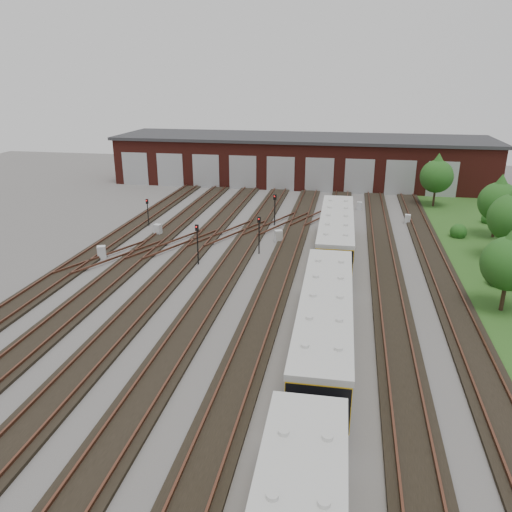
# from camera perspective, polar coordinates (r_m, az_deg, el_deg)

# --- Properties ---
(ground) EXTENTS (120.00, 120.00, 0.00)m
(ground) POSITION_cam_1_polar(r_m,az_deg,el_deg) (33.65, -1.96, -5.04)
(ground) COLOR #4D4A47
(ground) RESTS_ON ground
(track_network) EXTENTS (30.40, 70.00, 0.33)m
(track_network) POSITION_cam_1_polar(r_m,az_deg,el_deg) (34.16, -2.03, -4.44)
(track_network) COLOR black
(track_network) RESTS_ON ground
(maintenance_shed) EXTENTS (51.00, 12.50, 6.35)m
(maintenance_shed) POSITION_cam_1_polar(r_m,az_deg,el_deg) (70.90, 5.14, 10.95)
(maintenance_shed) COLOR #511A14
(maintenance_shed) RESTS_ON ground
(grass_verge) EXTENTS (8.00, 55.00, 0.05)m
(grass_verge) POSITION_cam_1_polar(r_m,az_deg,el_deg) (43.93, 26.17, -1.01)
(grass_verge) COLOR #224E1A
(grass_verge) RESTS_ON ground
(metro_train) EXTENTS (2.92, 46.96, 3.08)m
(metro_train) POSITION_cam_1_polar(r_m,az_deg,el_deg) (26.79, 7.89, -7.59)
(metro_train) COLOR black
(metro_train) RESTS_ON ground
(signal_mast_0) EXTENTS (0.26, 0.24, 2.74)m
(signal_mast_0) POSITION_cam_1_polar(r_m,az_deg,el_deg) (50.75, -12.29, 5.31)
(signal_mast_0) COLOR black
(signal_mast_0) RESTS_ON ground
(signal_mast_1) EXTENTS (0.28, 0.26, 3.30)m
(signal_mast_1) POSITION_cam_1_polar(r_m,az_deg,el_deg) (39.36, -6.72, 1.90)
(signal_mast_1) COLOR black
(signal_mast_1) RESTS_ON ground
(signal_mast_2) EXTENTS (0.31, 0.30, 3.16)m
(signal_mast_2) POSITION_cam_1_polar(r_m,az_deg,el_deg) (49.77, 2.17, 5.79)
(signal_mast_2) COLOR black
(signal_mast_2) RESTS_ON ground
(signal_mast_3) EXTENTS (0.27, 0.25, 3.23)m
(signal_mast_3) POSITION_cam_1_polar(r_m,az_deg,el_deg) (41.51, 0.35, 2.94)
(signal_mast_3) COLOR black
(signal_mast_3) RESTS_ON ground
(relay_cabinet_0) EXTENTS (0.82, 0.76, 1.09)m
(relay_cabinet_0) POSITION_cam_1_polar(r_m,az_deg,el_deg) (42.76, -17.22, 0.39)
(relay_cabinet_0) COLOR #B9BCBE
(relay_cabinet_0) RESTS_ON ground
(relay_cabinet_1) EXTENTS (0.74, 0.66, 1.07)m
(relay_cabinet_1) POSITION_cam_1_polar(r_m,az_deg,el_deg) (47.80, -11.15, 2.95)
(relay_cabinet_1) COLOR #B9BCBE
(relay_cabinet_1) RESTS_ON ground
(relay_cabinet_2) EXTENTS (0.82, 0.76, 1.10)m
(relay_cabinet_2) POSITION_cam_1_polar(r_m,az_deg,el_deg) (45.01, 2.59, 2.27)
(relay_cabinet_2) COLOR #B9BCBE
(relay_cabinet_2) RESTS_ON ground
(relay_cabinet_3) EXTENTS (0.57, 0.49, 0.90)m
(relay_cabinet_3) POSITION_cam_1_polar(r_m,az_deg,el_deg) (57.23, 11.71, 5.63)
(relay_cabinet_3) COLOR #B9BCBE
(relay_cabinet_3) RESTS_ON ground
(relay_cabinet_4) EXTENTS (0.61, 0.53, 0.93)m
(relay_cabinet_4) POSITION_cam_1_polar(r_m,az_deg,el_deg) (53.07, 16.94, 4.07)
(relay_cabinet_4) COLOR #B9BCBE
(relay_cabinet_4) RESTS_ON ground
(tree_0) EXTENTS (3.68, 3.68, 6.10)m
(tree_0) POSITION_cam_1_polar(r_m,az_deg,el_deg) (60.42, 19.99, 8.97)
(tree_0) COLOR black
(tree_0) RESTS_ON ground
(tree_1) EXTENTS (3.59, 3.59, 5.95)m
(tree_1) POSITION_cam_1_polar(r_m,az_deg,el_deg) (50.47, 26.05, 6.05)
(tree_1) COLOR black
(tree_1) RESTS_ON ground
(tree_3) EXTENTS (3.42, 3.42, 5.67)m
(tree_3) POSITION_cam_1_polar(r_m,az_deg,el_deg) (34.53, 27.07, -0.14)
(tree_3) COLOR black
(tree_3) RESTS_ON ground
(bush_0) EXTENTS (1.60, 1.60, 1.60)m
(bush_0) POSITION_cam_1_polar(r_m,az_deg,el_deg) (39.58, 26.13, -1.98)
(bush_0) COLOR #204A15
(bush_0) RESTS_ON ground
(bush_1) EXTENTS (1.50, 1.50, 1.50)m
(bush_1) POSITION_cam_1_polar(r_m,az_deg,el_deg) (49.94, 22.16, 2.82)
(bush_1) COLOR #204A15
(bush_1) RESTS_ON ground
(bush_2) EXTENTS (1.33, 1.33, 1.33)m
(bush_2) POSITION_cam_1_polar(r_m,az_deg,el_deg) (55.98, 25.02, 4.06)
(bush_2) COLOR #204A15
(bush_2) RESTS_ON ground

